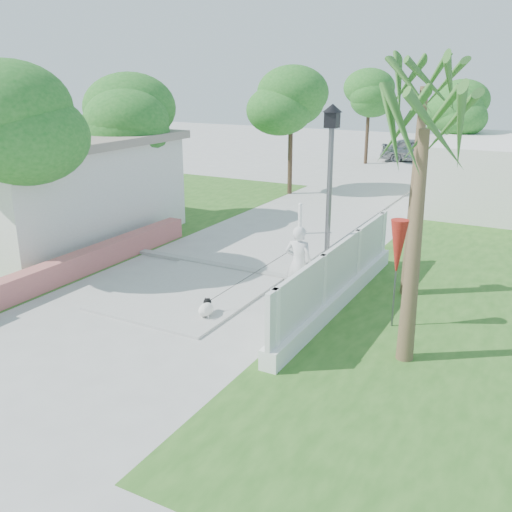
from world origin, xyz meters
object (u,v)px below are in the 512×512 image
Objects in this scene: skateboarder at (262,273)px; dog at (206,308)px; street_lamp at (329,195)px; patio_umbrella at (398,250)px; bollard at (300,218)px; parked_car at (417,150)px.

skateboarder is 1.47m from dog.
street_lamp is 2.27m from patio_umbrella.
parked_car is (-0.53, 17.93, 0.12)m from bollard.
skateboarder is at bearing -125.39° from street_lamp.
street_lamp is 4.07× the size of bollard.
skateboarder is at bearing -73.79° from bollard.
patio_umbrella is 3.04m from skateboarder.
dog is (-3.66, -1.50, -1.46)m from patio_umbrella.
skateboarder reaches higher than parked_car.
street_lamp reaches higher than parked_car.
patio_umbrella is at bearing -1.92° from dog.
patio_umbrella is (4.60, -5.50, 1.10)m from bollard.
dog is (-0.77, -1.11, -0.58)m from skateboarder.
street_lamp is at bearing 176.82° from parked_car.
skateboarder is at bearing 174.01° from parked_car.
patio_umbrella is 4.22m from dog.
bollard is 0.56× the size of skateboarder.
dog is 0.14× the size of parked_car.
patio_umbrella is 0.56× the size of parked_car.
street_lamp is 2.35m from skateboarder.
parked_car reaches higher than bollard.
dog is 24.97m from parked_car.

